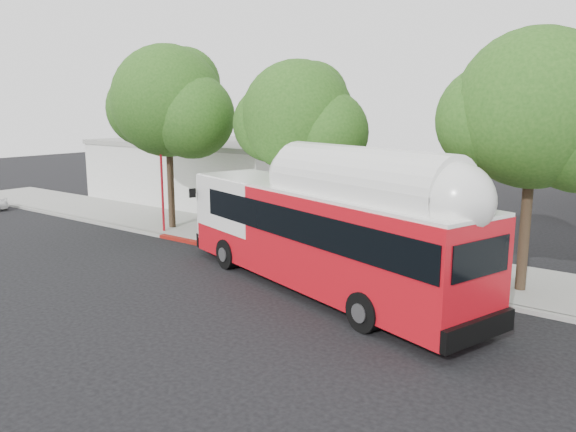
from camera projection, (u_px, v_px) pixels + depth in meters
name	position (u px, v px, depth m)	size (l,w,h in m)	color
ground	(224.00, 286.00, 20.82)	(120.00, 120.00, 0.00)	black
sidewalk	(321.00, 249.00, 25.91)	(60.00, 5.00, 0.15)	gray
curb_strip	(287.00, 261.00, 23.87)	(60.00, 0.30, 0.15)	gray
red_curb_segment	(235.00, 251.00, 25.64)	(10.00, 0.32, 0.16)	maroon
street_tree_left	(175.00, 106.00, 28.95)	(6.67, 5.80, 9.74)	#2D2116
street_tree_mid	(306.00, 121.00, 24.79)	(5.75, 5.00, 8.62)	#2D2116
street_tree_right	(549.00, 116.00, 18.65)	(6.21, 5.40, 9.18)	#2D2116
low_commercial_bldg	(215.00, 170.00, 39.65)	(16.20, 10.20, 4.25)	silver
transit_bus	(321.00, 237.00, 19.95)	(14.51, 6.78, 4.26)	red
signal_pole	(162.00, 189.00, 29.05)	(0.13, 0.43, 4.56)	red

